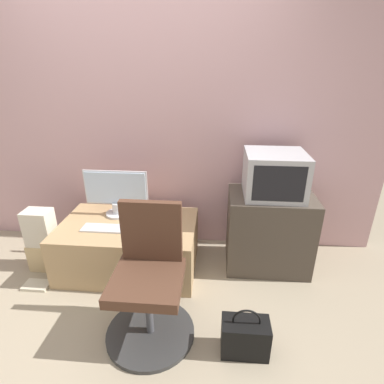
{
  "coord_description": "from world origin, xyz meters",
  "views": [
    {
      "loc": [
        0.67,
        -1.39,
        1.69
      ],
      "look_at": [
        0.47,
        0.96,
        0.69
      ],
      "focal_mm": 28.0,
      "sensor_mm": 36.0,
      "label": 1
    }
  ],
  "objects_px": {
    "mouse": "(132,229)",
    "cardboard_box_lower": "(46,255)",
    "office_chair": "(149,286)",
    "handbag": "(245,336)",
    "book": "(37,285)",
    "main_monitor": "(116,193)",
    "keyboard": "(104,228)",
    "crt_tv": "(274,174)"
  },
  "relations": [
    {
      "from": "main_monitor",
      "to": "crt_tv",
      "type": "distance_m",
      "value": 1.36
    },
    {
      "from": "keyboard",
      "to": "cardboard_box_lower",
      "type": "distance_m",
      "value": 0.67
    },
    {
      "from": "crt_tv",
      "to": "cardboard_box_lower",
      "type": "relative_size",
      "value": 1.92
    },
    {
      "from": "main_monitor",
      "to": "crt_tv",
      "type": "height_order",
      "value": "crt_tv"
    },
    {
      "from": "main_monitor",
      "to": "crt_tv",
      "type": "relative_size",
      "value": 1.18
    },
    {
      "from": "handbag",
      "to": "book",
      "type": "height_order",
      "value": "handbag"
    },
    {
      "from": "keyboard",
      "to": "mouse",
      "type": "xyz_separation_m",
      "value": [
        0.24,
        -0.0,
        0.01
      ]
    },
    {
      "from": "mouse",
      "to": "crt_tv",
      "type": "bearing_deg",
      "value": 12.63
    },
    {
      "from": "office_chair",
      "to": "cardboard_box_lower",
      "type": "distance_m",
      "value": 1.27
    },
    {
      "from": "handbag",
      "to": "book",
      "type": "distance_m",
      "value": 1.73
    },
    {
      "from": "crt_tv",
      "to": "cardboard_box_lower",
      "type": "distance_m",
      "value": 2.12
    },
    {
      "from": "main_monitor",
      "to": "mouse",
      "type": "relative_size",
      "value": 9.16
    },
    {
      "from": "cardboard_box_lower",
      "to": "keyboard",
      "type": "bearing_deg",
      "value": -2.86
    },
    {
      "from": "cardboard_box_lower",
      "to": "book",
      "type": "bearing_deg",
      "value": -80.0
    },
    {
      "from": "office_chair",
      "to": "handbag",
      "type": "relative_size",
      "value": 2.64
    },
    {
      "from": "office_chair",
      "to": "cardboard_box_lower",
      "type": "xyz_separation_m",
      "value": [
        -1.09,
        0.6,
        -0.24
      ]
    },
    {
      "from": "mouse",
      "to": "book",
      "type": "xyz_separation_m",
      "value": [
        -0.78,
        -0.23,
        -0.44
      ]
    },
    {
      "from": "handbag",
      "to": "office_chair",
      "type": "bearing_deg",
      "value": 168.77
    },
    {
      "from": "main_monitor",
      "to": "keyboard",
      "type": "distance_m",
      "value": 0.34
    },
    {
      "from": "keyboard",
      "to": "cardboard_box_lower",
      "type": "relative_size",
      "value": 1.47
    },
    {
      "from": "cardboard_box_lower",
      "to": "handbag",
      "type": "distance_m",
      "value": 1.86
    },
    {
      "from": "handbag",
      "to": "book",
      "type": "relative_size",
      "value": 1.64
    },
    {
      "from": "mouse",
      "to": "office_chair",
      "type": "distance_m",
      "value": 0.63
    },
    {
      "from": "mouse",
      "to": "book",
      "type": "bearing_deg",
      "value": -163.3
    },
    {
      "from": "office_chair",
      "to": "book",
      "type": "height_order",
      "value": "office_chair"
    },
    {
      "from": "mouse",
      "to": "handbag",
      "type": "bearing_deg",
      "value": -38.15
    },
    {
      "from": "main_monitor",
      "to": "keyboard",
      "type": "relative_size",
      "value": 1.54
    },
    {
      "from": "mouse",
      "to": "cardboard_box_lower",
      "type": "distance_m",
      "value": 0.89
    },
    {
      "from": "handbag",
      "to": "mouse",
      "type": "bearing_deg",
      "value": 141.85
    },
    {
      "from": "crt_tv",
      "to": "handbag",
      "type": "xyz_separation_m",
      "value": [
        -0.26,
        -0.95,
        -0.75
      ]
    },
    {
      "from": "office_chair",
      "to": "handbag",
      "type": "height_order",
      "value": "office_chair"
    },
    {
      "from": "crt_tv",
      "to": "handbag",
      "type": "bearing_deg",
      "value": -105.11
    },
    {
      "from": "main_monitor",
      "to": "cardboard_box_lower",
      "type": "xyz_separation_m",
      "value": [
        -0.62,
        -0.24,
        -0.52
      ]
    },
    {
      "from": "keyboard",
      "to": "handbag",
      "type": "xyz_separation_m",
      "value": [
        1.13,
        -0.7,
        -0.32
      ]
    },
    {
      "from": "mouse",
      "to": "office_chair",
      "type": "relative_size",
      "value": 0.07
    },
    {
      "from": "main_monitor",
      "to": "mouse",
      "type": "xyz_separation_m",
      "value": [
        0.2,
        -0.27,
        -0.19
      ]
    },
    {
      "from": "mouse",
      "to": "office_chair",
      "type": "bearing_deg",
      "value": -65.42
    },
    {
      "from": "office_chair",
      "to": "cardboard_box_lower",
      "type": "relative_size",
      "value": 3.65
    },
    {
      "from": "keyboard",
      "to": "handbag",
      "type": "height_order",
      "value": "keyboard"
    },
    {
      "from": "office_chair",
      "to": "handbag",
      "type": "xyz_separation_m",
      "value": [
        0.62,
        -0.12,
        -0.24
      ]
    },
    {
      "from": "main_monitor",
      "to": "book",
      "type": "distance_m",
      "value": 0.99
    },
    {
      "from": "book",
      "to": "mouse",
      "type": "bearing_deg",
      "value": 16.7
    }
  ]
}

